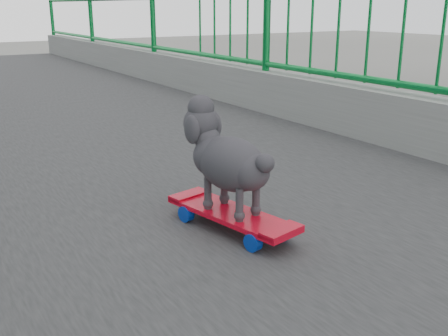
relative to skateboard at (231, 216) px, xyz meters
name	(u,v)px	position (x,y,z in m)	size (l,w,h in m)	color
skateboard	(231,216)	(0.00, 0.00, 0.00)	(0.26, 0.55, 0.07)	red
poodle	(227,158)	(0.00, 0.02, 0.21)	(0.23, 0.43, 0.36)	#2E2C31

